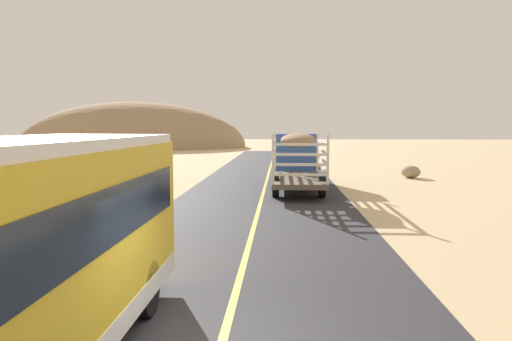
% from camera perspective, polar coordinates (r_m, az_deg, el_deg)
% --- Properties ---
extents(livestock_truck, '(2.53, 9.70, 3.02)m').
position_cam_1_polar(livestock_truck, '(28.09, 4.62, 1.84)').
color(livestock_truck, '#3359A5').
rests_on(livestock_truck, road_surface).
extents(car_far, '(1.90, 4.62, 1.93)m').
position_cam_1_polar(car_far, '(45.12, 3.67, 2.19)').
color(car_far, silver).
rests_on(car_far, road_surface).
extents(boulder_near_shoulder, '(1.23, 1.44, 0.81)m').
position_cam_1_polar(boulder_near_shoulder, '(34.10, 17.31, -0.14)').
color(boulder_near_shoulder, gray).
rests_on(boulder_near_shoulder, ground).
extents(distant_hill, '(36.17, 26.09, 14.46)m').
position_cam_1_polar(distant_hill, '(82.34, -13.87, 2.62)').
color(distant_hill, '#997C5A').
rests_on(distant_hill, ground).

